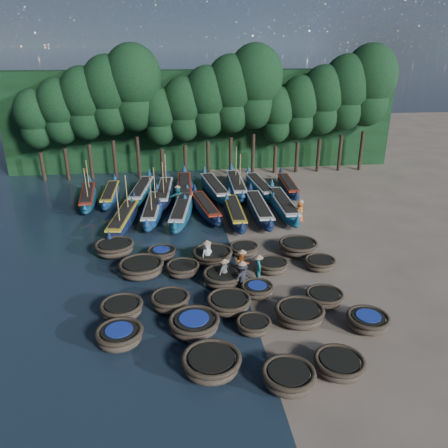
{
  "coord_description": "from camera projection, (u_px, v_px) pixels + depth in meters",
  "views": [
    {
      "loc": [
        -3.66,
        -23.06,
        12.18
      ],
      "look_at": [
        -0.35,
        3.42,
        1.3
      ],
      "focal_mm": 35.0,
      "sensor_mm": 36.0,
      "label": 1
    }
  ],
  "objects": [
    {
      "name": "coracle_12",
      "position": [
        229.0,
        303.0,
        21.52
      ],
      "size": [
        2.55,
        2.55,
        0.76
      ],
      "rotation": [
        0.0,
        0.0,
        -0.29
      ],
      "color": "#4C3E2F",
      "rests_on": "ground"
    },
    {
      "name": "long_boat_2",
      "position": [
        124.0,
        219.0,
        31.58
      ],
      "size": [
        2.52,
        8.3,
        3.56
      ],
      "rotation": [
        0.0,
        0.0,
        -0.13
      ],
      "color": "#0F183A",
      "rests_on": "ground"
    },
    {
      "name": "coracle_23",
      "position": [
        244.0,
        249.0,
        27.42
      ],
      "size": [
        2.08,
        2.08,
        0.64
      ],
      "rotation": [
        0.0,
        0.0,
        -0.24
      ],
      "color": "#4C3E2F",
      "rests_on": "ground"
    },
    {
      "name": "coracle_2",
      "position": [
        211.0,
        363.0,
        17.38
      ],
      "size": [
        2.78,
        2.78,
        0.83
      ],
      "rotation": [
        0.0,
        0.0,
        -0.27
      ],
      "color": "#4C3E2F",
      "rests_on": "ground"
    },
    {
      "name": "tree_5",
      "position": [
        160.0,
        116.0,
        41.81
      ],
      "size": [
        3.68,
        3.68,
        8.68
      ],
      "color": "black",
      "rests_on": "ground"
    },
    {
      "name": "coracle_15",
      "position": [
        141.0,
        268.0,
        24.84
      ],
      "size": [
        2.59,
        2.59,
        0.85
      ],
      "rotation": [
        0.0,
        0.0,
        -0.03
      ],
      "color": "#4C3E2F",
      "rests_on": "ground"
    },
    {
      "name": "long_boat_4",
      "position": [
        182.0,
        211.0,
        33.17
      ],
      "size": [
        2.74,
        8.46,
        1.51
      ],
      "rotation": [
        0.0,
        0.0,
        -0.15
      ],
      "color": "navy",
      "rests_on": "ground"
    },
    {
      "name": "coracle_11",
      "position": [
        170.0,
        301.0,
        21.68
      ],
      "size": [
        2.29,
        2.29,
        0.78
      ],
      "rotation": [
        0.0,
        0.0,
        -0.31
      ],
      "color": "#4C3E2F",
      "rests_on": "ground"
    },
    {
      "name": "fisherman_4",
      "position": [
        224.0,
        271.0,
        23.73
      ],
      "size": [
        0.86,
        0.9,
        1.7
      ],
      "rotation": [
        0.0,
        0.0,
        0.83
      ],
      "color": "beige",
      "rests_on": "ground"
    },
    {
      "name": "tree_8",
      "position": [
        231.0,
        93.0,
        41.84
      ],
      "size": [
        4.92,
        4.92,
        11.6
      ],
      "color": "black",
      "rests_on": "ground"
    },
    {
      "name": "tree_10",
      "position": [
        277.0,
        114.0,
        43.13
      ],
      "size": [
        3.68,
        3.68,
        8.68
      ],
      "color": "black",
      "rests_on": "ground"
    },
    {
      "name": "long_boat_16",
      "position": [
        259.0,
        187.0,
        38.95
      ],
      "size": [
        2.09,
        8.37,
        1.48
      ],
      "rotation": [
        0.0,
        0.0,
        0.08
      ],
      "color": "navy",
      "rests_on": "ground"
    },
    {
      "name": "tree_12",
      "position": [
        323.0,
        99.0,
        43.15
      ],
      "size": [
        4.51,
        4.51,
        10.63
      ],
      "color": "black",
      "rests_on": "ground"
    },
    {
      "name": "fisherman_6",
      "position": [
        300.0,
        211.0,
        32.23
      ],
      "size": [
        0.94,
        0.99,
        1.9
      ],
      "rotation": [
        0.0,
        0.0,
        4.06
      ],
      "color": "#B44F18",
      "rests_on": "ground"
    },
    {
      "name": "tree_4",
      "position": [
        133.0,
        87.0,
        40.53
      ],
      "size": [
        5.34,
        5.34,
        12.58
      ],
      "color": "black",
      "rests_on": "ground"
    },
    {
      "name": "tree_0",
      "position": [
        35.0,
        119.0,
        40.49
      ],
      "size": [
        3.68,
        3.68,
        8.68
      ],
      "color": "black",
      "rests_on": "ground"
    },
    {
      "name": "fisherman_3",
      "position": [
        242.0,
        276.0,
        23.14
      ],
      "size": [
        1.24,
        1.0,
        1.88
      ],
      "rotation": [
        0.0,
        0.0,
        3.54
      ],
      "color": "black",
      "rests_on": "ground"
    },
    {
      "name": "fisherman_1",
      "position": [
        258.0,
        267.0,
        24.08
      ],
      "size": [
        0.52,
        0.56,
        1.73
      ],
      "rotation": [
        0.0,
        0.0,
        1.58
      ],
      "color": "#196569",
      "rests_on": "ground"
    },
    {
      "name": "coracle_14",
      "position": [
        324.0,
        297.0,
        22.15
      ],
      "size": [
        2.35,
        2.35,
        0.65
      ],
      "rotation": [
        0.0,
        0.0,
        -0.39
      ],
      "color": "#4C3E2F",
      "rests_on": "ground"
    },
    {
      "name": "long_boat_17",
      "position": [
        288.0,
        186.0,
        39.35
      ],
      "size": [
        1.8,
        7.62,
        1.34
      ],
      "rotation": [
        0.0,
        0.0,
        -0.06
      ],
      "color": "#0F183A",
      "rests_on": "ground"
    },
    {
      "name": "long_boat_7",
      "position": [
        259.0,
        209.0,
        33.53
      ],
      "size": [
        1.65,
        8.72,
        1.53
      ],
      "rotation": [
        0.0,
        0.0,
        -0.02
      ],
      "color": "#0F183A",
      "rests_on": "ground"
    },
    {
      "name": "long_boat_13",
      "position": [
        185.0,
        188.0,
        38.51
      ],
      "size": [
        1.91,
        9.1,
        1.6
      ],
      "rotation": [
        0.0,
        0.0,
        -0.04
      ],
      "color": "navy",
      "rests_on": "ground"
    },
    {
      "name": "coracle_6",
      "position": [
        194.0,
        324.0,
        19.88
      ],
      "size": [
        2.89,
        2.89,
        0.78
      ],
      "rotation": [
        0.0,
        0.0,
        0.42
      ],
      "color": "#4C3E2F",
      "rests_on": "ground"
    },
    {
      "name": "coracle_3",
      "position": [
        288.0,
        377.0,
        16.66
      ],
      "size": [
        2.52,
        2.52,
        0.8
      ],
      "rotation": [
        0.0,
        0.0,
        -0.38
      ],
      "color": "#4C3E2F",
      "rests_on": "ground"
    },
    {
      "name": "coracle_21",
      "position": [
        162.0,
        253.0,
        26.88
      ],
      "size": [
        1.8,
        1.8,
        0.65
      ],
      "rotation": [
        0.0,
        0.0,
        -0.01
      ],
      "color": "#4C3E2F",
      "rests_on": "ground"
    },
    {
      "name": "fisherman_0",
      "position": [
        207.0,
        253.0,
        25.69
      ],
      "size": [
        0.94,
        0.89,
        1.82
      ],
      "rotation": [
        0.0,
        0.0,
        0.66
      ],
      "color": "beige",
      "rests_on": "ground"
    },
    {
      "name": "fisherman_5",
      "position": [
        178.0,
        196.0,
        35.4
      ],
      "size": [
        1.69,
        1.15,
        1.95
      ],
      "rotation": [
        0.0,
        0.0,
        3.57
      ],
      "color": "#196569",
      "rests_on": "ground"
    },
    {
      "name": "tree_3",
      "position": [
        109.0,
        95.0,
        40.52
      ],
      "size": [
        4.92,
        4.92,
        11.6
      ],
      "color": "black",
      "rests_on": "ground"
    },
    {
      "name": "tree_11",
      "position": [
        300.0,
        107.0,
        43.14
      ],
      "size": [
        4.09,
        4.09,
        9.65
      ],
      "color": "black",
      "rests_on": "ground"
    },
    {
      "name": "coracle_5",
      "position": [
        120.0,
        336.0,
        19.01
      ],
      "size": [
        2.11,
        2.11,
        0.83
      ],
      "rotation": [
        0.0,
        0.0,
        -0.1
      ],
      "color": "#4C3E2F",
      "rests_on": "ground"
    },
    {
      "name": "coracle_19",
      "position": [
        320.0,
        263.0,
        25.62
      ],
      "size": [
        1.96,
        1.96,
        0.65
      ],
      "rotation": [
        0.0,
        0.0,
        -0.17
      ],
      "color": "#4C3E2F",
      "rests_on": "ground"
    },
    {
      "name": "coracle_16",
      "position": [
        183.0,
        269.0,
        24.89
      ],
      "size": [
        1.93,
        1.93,
        0.72
      ],
      "rotation": [
        0.0,
        0.0,
        0.04
      ],
      "color": "#4C3E2F",
      "rests_on": "ground"
    },
    {
      "name": "coracle_24",
      "position": [
        298.0,
        247.0,
        27.47
      ],
      "size": [
        2.82,
        2.82,
        0.84
      ],
      "rotation": [
        0.0,
        0.0,
        -0.25
      ],
      "color": "#4C3E2F",
      "rests_on": "ground"
    },
    {
      "name": "tree_2",
      "position": [
        84.0,
        103.0,
        40.51
      ],
      "size": [
        4.51,
        4.51,
        10.63
      ],
      "color": "black",
      "rests_on": "ground"
    },
    {
      "name": "tree_9",
      "position": [
        255.0,
        86.0,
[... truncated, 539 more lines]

